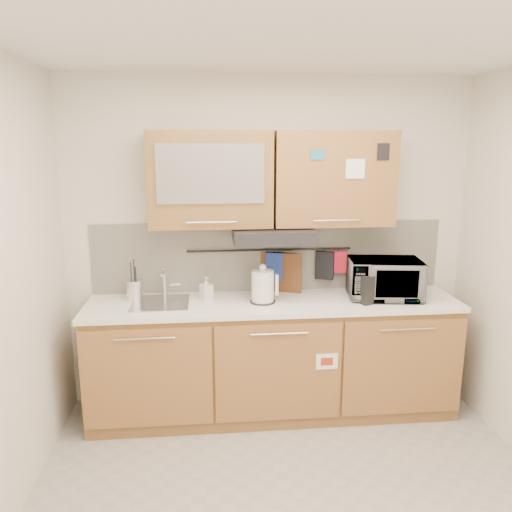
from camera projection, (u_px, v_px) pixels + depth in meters
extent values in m
plane|color=white|center=(310.00, 28.00, 2.27)|extent=(3.20, 3.20, 0.00)
plane|color=silver|center=(269.00, 244.00, 4.01)|extent=(3.20, 0.00, 3.20)
cube|color=olive|center=(273.00, 359.00, 3.91)|extent=(2.80, 0.60, 0.88)
cube|color=black|center=(273.00, 404.00, 3.99)|extent=(2.80, 0.54, 0.10)
cube|color=#A06C39|center=(147.00, 379.00, 3.51)|extent=(0.91, 0.02, 0.74)
cylinder|color=silver|center=(145.00, 339.00, 3.42)|extent=(0.41, 0.01, 0.01)
cube|color=#A06C39|center=(279.00, 373.00, 3.60)|extent=(0.91, 0.02, 0.74)
cylinder|color=silver|center=(279.00, 334.00, 3.50)|extent=(0.41, 0.01, 0.01)
cube|color=#A06C39|center=(404.00, 368.00, 3.68)|extent=(0.91, 0.02, 0.74)
cylinder|color=silver|center=(408.00, 329.00, 3.59)|extent=(0.41, 0.01, 0.01)
cube|color=white|center=(274.00, 303.00, 3.80)|extent=(2.82, 0.62, 0.04)
cube|color=silver|center=(269.00, 256.00, 4.02)|extent=(2.80, 0.02, 0.56)
cube|color=olive|center=(210.00, 179.00, 3.68)|extent=(0.90, 0.35, 0.70)
cube|color=silver|center=(210.00, 174.00, 3.49)|extent=(0.76, 0.02, 0.42)
cube|color=#A06C39|center=(332.00, 178.00, 3.77)|extent=(0.90, 0.35, 0.70)
cube|color=white|center=(355.00, 169.00, 3.58)|extent=(0.14, 0.00, 0.14)
cube|color=black|center=(273.00, 235.00, 3.74)|extent=(0.60, 0.46, 0.10)
cube|color=silver|center=(161.00, 304.00, 3.72)|extent=(0.42, 0.40, 0.03)
cylinder|color=silver|center=(164.00, 282.00, 3.85)|extent=(0.03, 0.03, 0.24)
cylinder|color=silver|center=(163.00, 272.00, 3.75)|extent=(0.02, 0.18, 0.02)
cylinder|color=black|center=(270.00, 250.00, 3.97)|extent=(1.30, 0.02, 0.02)
cylinder|color=silver|center=(135.00, 290.00, 3.79)|extent=(0.14, 0.14, 0.16)
cylinder|color=black|center=(132.00, 281.00, 3.78)|extent=(0.01, 0.01, 0.30)
cylinder|color=black|center=(136.00, 284.00, 3.76)|extent=(0.01, 0.01, 0.26)
cylinder|color=black|center=(135.00, 279.00, 3.79)|extent=(0.01, 0.01, 0.32)
cylinder|color=black|center=(132.00, 286.00, 3.76)|extent=(0.01, 0.01, 0.23)
cylinder|color=silver|center=(263.00, 287.00, 3.73)|extent=(0.17, 0.17, 0.25)
sphere|color=silver|center=(263.00, 268.00, 3.70)|extent=(0.06, 0.06, 0.06)
cube|color=silver|center=(277.00, 285.00, 3.73)|extent=(0.02, 0.03, 0.16)
cylinder|color=black|center=(263.00, 301.00, 3.75)|extent=(0.19, 0.19, 0.01)
cube|color=black|center=(373.00, 287.00, 3.78)|extent=(0.33, 0.27, 0.22)
cube|color=black|center=(369.00, 275.00, 3.73)|extent=(0.12, 0.15, 0.01)
cube|color=black|center=(379.00, 273.00, 3.78)|extent=(0.12, 0.15, 0.01)
imported|color=#999999|center=(384.00, 279.00, 3.84)|extent=(0.59, 0.44, 0.30)
imported|color=#999999|center=(206.00, 288.00, 3.80)|extent=(0.11, 0.11, 0.18)
cube|color=brown|center=(278.00, 281.00, 4.02)|extent=(0.36, 0.17, 0.47)
cube|color=#22369C|center=(274.00, 266.00, 3.99)|extent=(0.14, 0.07, 0.23)
cube|color=black|center=(325.00, 265.00, 4.03)|extent=(0.15, 0.10, 0.23)
cube|color=red|center=(338.00, 262.00, 4.03)|extent=(0.15, 0.04, 0.18)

